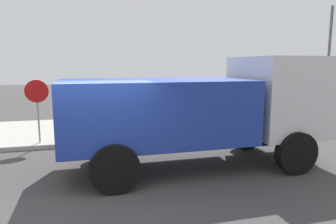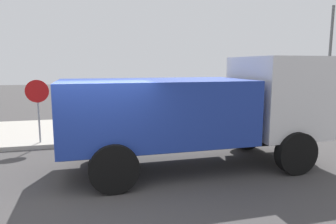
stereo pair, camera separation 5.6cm
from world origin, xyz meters
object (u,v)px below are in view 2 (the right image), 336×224
(fire_hydrant, at_px, (103,122))
(street_light_pole, at_px, (329,66))
(stop_sign, at_px, (38,99))
(loose_tire, at_px, (102,118))
(dump_truck_blue, at_px, (202,108))

(fire_hydrant, height_order, street_light_pole, street_light_pole)
(fire_hydrant, bearing_deg, stop_sign, -154.34)
(loose_tire, height_order, street_light_pole, street_light_pole)
(loose_tire, bearing_deg, street_light_pole, -1.51)
(stop_sign, distance_m, street_light_pole, 12.14)
(fire_hydrant, height_order, dump_truck_blue, dump_truck_blue)
(dump_truck_blue, bearing_deg, street_light_pole, 27.57)
(fire_hydrant, relative_size, stop_sign, 0.37)
(dump_truck_blue, height_order, street_light_pole, street_light_pole)
(fire_hydrant, xyz_separation_m, dump_truck_blue, (2.48, -4.28, 1.03))
(fire_hydrant, xyz_separation_m, stop_sign, (-2.15, -1.04, 1.05))
(street_light_pole, bearing_deg, fire_hydrant, 177.69)
(dump_truck_blue, bearing_deg, fire_hydrant, 120.12)
(stop_sign, xyz_separation_m, dump_truck_blue, (4.64, -3.24, -0.02))
(stop_sign, bearing_deg, fire_hydrant, 25.66)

